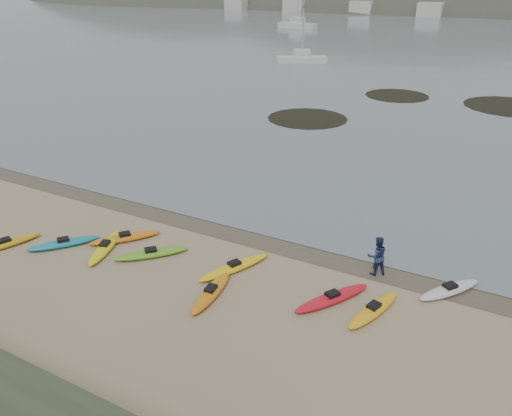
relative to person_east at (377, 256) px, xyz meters
The scene contains 6 objects.
ground 6.71m from the person_east, behind, with size 600.00×600.00×0.00m, color tan.
wet_sand 6.68m from the person_east, behind, with size 60.00×60.00×0.00m, color brown.
kayaks 8.35m from the person_east, 154.48° to the right, with size 22.40×9.61×0.34m.
person_east is the anchor object (origin of this frame).
kelp_mats 32.89m from the person_east, 97.81° to the left, with size 24.69×22.19×0.04m.
moored_boats 81.19m from the person_east, 99.94° to the left, with size 92.95×70.85×1.35m.
Camera 1 is at (10.92, -20.33, 12.49)m, focal length 35.00 mm.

